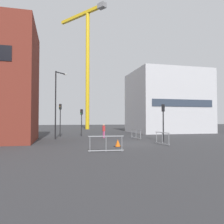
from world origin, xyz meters
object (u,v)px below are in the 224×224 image
Objects in this scene: pedestrian_walking at (104,130)px; traffic_cone_striped at (118,143)px; traffic_light_corner at (163,116)px; construction_crane at (87,53)px; traffic_light_crosswalk at (60,115)px; traffic_light_median at (82,118)px; streetlamp_tall at (57,99)px.

traffic_cone_striped is (-0.72, -8.97, -0.69)m from pedestrian_walking.
pedestrian_walking is at bearing 128.02° from traffic_light_corner.
traffic_cone_striped is (-1.96, -34.39, -17.35)m from construction_crane.
traffic_light_corner is 7.81m from pedestrian_walking.
construction_crane is at bearing 87.20° from pedestrian_walking.
traffic_light_crosswalk is 13.12m from traffic_cone_striped.
traffic_light_median is (-3.52, -21.92, -15.22)m from construction_crane.
streetlamp_tall is at bearing 150.80° from traffic_light_corner.
construction_crane is at bearing 74.25° from traffic_light_crosswalk.
traffic_cone_striped is at bearing -151.60° from traffic_light_corner.
traffic_light_median is 0.97× the size of traffic_light_corner.
pedestrian_walking is (2.28, -3.49, -1.45)m from traffic_light_median.
construction_crane is 47.90× the size of traffic_cone_striped.
traffic_light_corner reaches higher than traffic_light_median.
traffic_light_corner is at bearing -43.30° from traffic_light_crosswalk.
construction_crane is 16.96× the size of pedestrian_walking.
traffic_light_crosswalk is 2.54× the size of pedestrian_walking.
traffic_cone_striped is (4.32, -12.13, -2.52)m from traffic_light_crosswalk.
pedestrian_walking reaches higher than traffic_cone_striped.
traffic_light_crosswalk is at bearing 109.59° from traffic_cone_striped.
traffic_cone_striped is at bearing -94.56° from pedestrian_walking.
pedestrian_walking is at bearing -32.07° from traffic_light_crosswalk.
pedestrian_walking is (-1.24, -25.41, -16.67)m from construction_crane.
traffic_light_median is at bearing -99.13° from construction_crane.
construction_crane is at bearing 80.87° from traffic_light_median.
construction_crane reaches higher than streetlamp_tall.
traffic_light_corner is (3.48, -31.45, -15.14)m from construction_crane.
pedestrian_walking is at bearing 85.44° from traffic_cone_striped.
construction_crane reaches higher than traffic_light_median.
pedestrian_walking is 2.82× the size of traffic_cone_striped.
streetlamp_tall is at bearing -104.58° from construction_crane.
traffic_light_median reaches higher than traffic_cone_striped.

